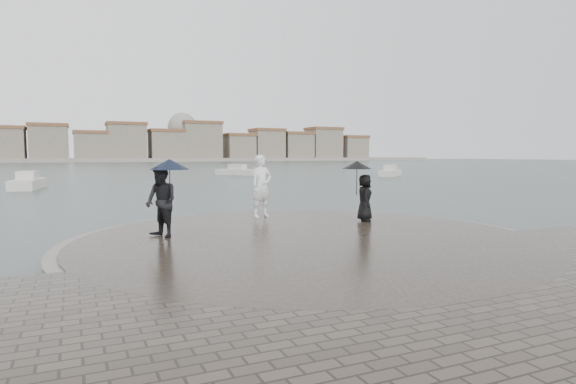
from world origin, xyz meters
name	(u,v)px	position (x,y,z in m)	size (l,w,h in m)	color
ground	(388,283)	(0.00, 0.00, 0.00)	(400.00, 400.00, 0.00)	#2B3835
kerb_ring	(308,244)	(0.00, 3.50, 0.16)	(12.50, 12.50, 0.32)	gray
quay_tip	(308,244)	(0.00, 3.50, 0.18)	(11.90, 11.90, 0.36)	#2D261E
statue	(262,186)	(0.33, 7.76, 1.43)	(0.78, 0.51, 2.14)	white
visitor_left	(163,194)	(-3.46, 5.05, 1.50)	(1.29, 1.19, 2.04)	black
visitor_right	(362,187)	(2.95, 5.49, 1.46)	(1.13, 1.03, 1.95)	black
far_skyline	(69,144)	(-6.29, 160.71, 5.61)	(260.00, 20.00, 37.00)	gray
boats	(245,175)	(10.68, 39.48, 0.38)	(40.28, 21.53, 1.50)	beige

